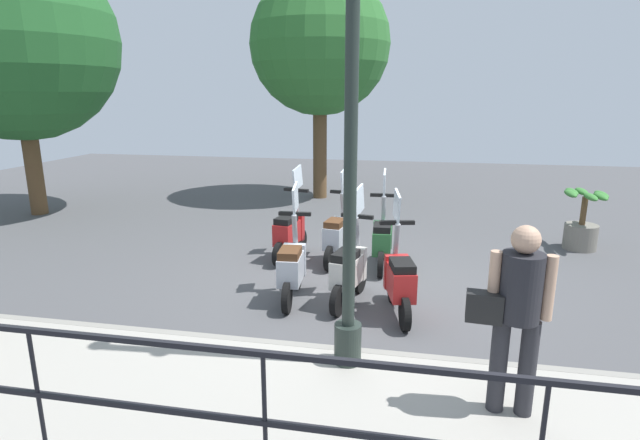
{
  "coord_description": "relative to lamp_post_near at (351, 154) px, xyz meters",
  "views": [
    {
      "loc": [
        -6.77,
        -0.84,
        2.7
      ],
      "look_at": [
        0.2,
        0.5,
        0.9
      ],
      "focal_mm": 28.0,
      "sensor_mm": 36.0,
      "label": 1
    }
  ],
  "objects": [
    {
      "name": "ground_plane",
      "position": [
        2.4,
        0.28,
        -2.19
      ],
      "size": [
        28.0,
        28.0,
        0.0
      ],
      "primitive_type": "plane",
      "color": "#4C4C4F"
    },
    {
      "name": "promenade_walkway",
      "position": [
        -0.75,
        0.28,
        -2.11
      ],
      "size": [
        2.2,
        20.0,
        0.15
      ],
      "color": "#A39E93",
      "rests_on": "ground_plane"
    },
    {
      "name": "fence_railing",
      "position": [
        -1.8,
        0.28,
        -1.28
      ],
      "size": [
        0.04,
        16.03,
        1.07
      ],
      "color": "black",
      "rests_on": "promenade_walkway"
    },
    {
      "name": "lamp_post_near",
      "position": [
        0.0,
        0.0,
        0.0
      ],
      "size": [
        0.26,
        0.9,
        4.58
      ],
      "color": "#232D28",
      "rests_on": "promenade_walkway"
    },
    {
      "name": "pedestrian_with_bag",
      "position": [
        -0.52,
        -1.39,
        -1.11
      ],
      "size": [
        0.35,
        0.65,
        1.59
      ],
      "rotation": [
        0.0,
        0.0,
        -0.09
      ],
      "color": "#28282D",
      "rests_on": "promenade_walkway"
    },
    {
      "name": "tree_large",
      "position": [
        5.45,
        7.94,
        1.6
      ],
      "size": [
        4.24,
        4.24,
        5.92
      ],
      "color": "brown",
      "rests_on": "ground_plane"
    },
    {
      "name": "tree_distant",
      "position": [
        8.52,
        1.92,
        1.69
      ],
      "size": [
        3.51,
        3.51,
        5.66
      ],
      "color": "brown",
      "rests_on": "ground_plane"
    },
    {
      "name": "potted_palm",
      "position": [
        4.9,
        -3.51,
        -1.74
      ],
      "size": [
        1.06,
        0.66,
        1.05
      ],
      "color": "slate",
      "rests_on": "ground_plane"
    },
    {
      "name": "scooter_near_0",
      "position": [
        1.49,
        -0.43,
        -1.71
      ],
      "size": [
        1.22,
        0.5,
        1.54
      ],
      "rotation": [
        0.0,
        0.0,
        0.22
      ],
      "color": "black",
      "rests_on": "ground_plane"
    },
    {
      "name": "scooter_near_1",
      "position": [
        1.74,
        0.22,
        -1.71
      ],
      "size": [
        1.22,
        0.5,
        1.54
      ],
      "rotation": [
        0.0,
        0.0,
        -0.22
      ],
      "color": "black",
      "rests_on": "ground_plane"
    },
    {
      "name": "scooter_near_2",
      "position": [
        1.71,
        0.98,
        -1.71
      ],
      "size": [
        1.23,
        0.44,
        1.54
      ],
      "rotation": [
        0.0,
        0.0,
        0.08
      ],
      "color": "black",
      "rests_on": "ground_plane"
    },
    {
      "name": "scooter_far_0",
      "position": [
        3.2,
        -0.11,
        -1.71
      ],
      "size": [
        1.23,
        0.44,
        1.54
      ],
      "rotation": [
        0.0,
        0.0,
        0.03
      ],
      "color": "black",
      "rests_on": "ground_plane"
    },
    {
      "name": "scooter_far_1",
      "position": [
        3.33,
        0.62,
        -1.71
      ],
      "size": [
        1.23,
        0.46,
        1.54
      ],
      "rotation": [
        0.0,
        0.0,
        -0.16
      ],
      "color": "black",
      "rests_on": "ground_plane"
    },
    {
      "name": "scooter_far_2",
      "position": [
        3.38,
        1.44,
        -1.71
      ],
      "size": [
        1.22,
        0.48,
        1.54
      ],
      "rotation": [
        0.0,
        0.0,
        -0.19
      ],
      "color": "black",
      "rests_on": "ground_plane"
    }
  ]
}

